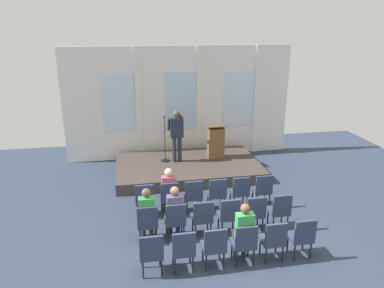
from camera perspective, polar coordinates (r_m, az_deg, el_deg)
The scene contains 28 objects.
ground_plane at distance 8.32m, azimuth 4.85°, elevation -16.52°, with size 16.05×16.05×0.00m, color #2D384C.
rear_partition at distance 13.15m, azimuth -1.74°, elevation 6.45°, with size 8.10×0.14×4.00m.
stage_platform at distance 12.12m, azimuth -0.63°, elevation -3.71°, with size 4.66×2.74×0.34m, color #3F3833.
speaker at distance 11.89m, azimuth -2.42°, elevation 1.85°, with size 0.51×0.69×1.73m.
mic_stand at distance 12.13m, azimuth -4.22°, elevation -1.16°, with size 0.28×0.28×1.56m.
lectern at distance 12.37m, azimuth 3.72°, elevation 0.31°, with size 0.60×0.48×1.16m.
chair_r0_c0 at distance 9.41m, azimuth -7.43°, elevation -8.36°, with size 0.46×0.44×0.94m.
chair_r0_c1 at distance 9.45m, azimuth -3.58°, elevation -8.10°, with size 0.46×0.44×0.94m.
audience_r0_c1 at distance 9.45m, azimuth -3.67°, elevation -6.92°, with size 0.36×0.39×1.28m.
chair_r0_c2 at distance 9.54m, azimuth 0.21°, elevation -7.81°, with size 0.46×0.44×0.94m.
chair_r0_c3 at distance 9.66m, azimuth 3.91°, elevation -7.50°, with size 0.46×0.44×0.94m.
chair_r0_c4 at distance 9.82m, azimuth 7.50°, elevation -7.16°, with size 0.46×0.44×0.94m.
chair_r0_c5 at distance 10.02m, azimuth 10.95°, elevation -6.81°, with size 0.46×0.44×0.94m.
chair_r1_c0 at distance 8.40m, azimuth -6.97°, elevation -11.89°, with size 0.46×0.44×0.94m.
audience_r1_c0 at distance 8.38m, azimuth -7.06°, elevation -10.44°, with size 0.36×0.39×1.32m.
chair_r1_c1 at distance 8.45m, azimuth -2.62°, elevation -11.57°, with size 0.46×0.44×0.94m.
audience_r1_c1 at distance 8.43m, azimuth -2.72°, elevation -10.16°, with size 0.36×0.39×1.31m.
chair_r1_c2 at distance 8.54m, azimuth 1.64°, elevation -11.19°, with size 0.46×0.44×0.94m.
chair_r1_c3 at distance 8.68m, azimuth 5.78°, elevation -10.77°, with size 0.46×0.44×0.94m.
chair_r1_c4 at distance 8.86m, azimuth 9.76°, elevation -10.31°, with size 0.46×0.44×0.94m.
chair_r1_c5 at distance 9.08m, azimuth 13.55°, elevation -9.83°, with size 0.46×0.44×0.94m.
chair_r2_c0 at distance 7.44m, azimuth -6.36°, elevation -16.34°, with size 0.46×0.44×0.94m.
chair_r2_c1 at distance 7.49m, azimuth -1.37°, elevation -15.94°, with size 0.46×0.44×0.94m.
chair_r2_c2 at distance 7.59m, azimuth 3.50°, elevation -15.43°, with size 0.46×0.44×0.94m.
chair_r2_c3 at distance 7.75m, azimuth 8.18°, elevation -14.84°, with size 0.46×0.44×0.94m.
audience_r2_c3 at distance 7.69m, azimuth 8.07°, elevation -13.16°, with size 0.36×0.39×1.36m.
chair_r2_c4 at distance 7.95m, azimuth 12.62°, elevation -14.19°, with size 0.46×0.44×0.94m.
chair_r2_c5 at distance 8.19m, azimuth 16.80°, elevation -13.49°, with size 0.46×0.44×0.94m.
Camera 1 is at (-1.88, -6.54, 4.79)m, focal length 34.17 mm.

